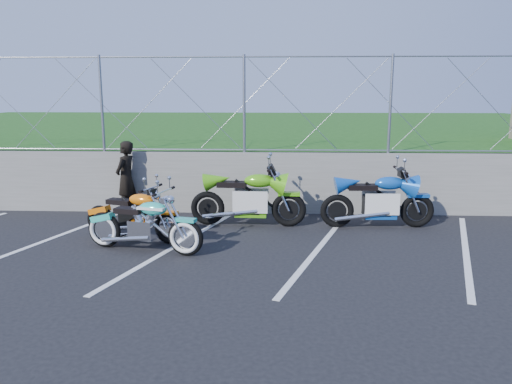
{
  "coord_description": "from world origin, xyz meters",
  "views": [
    {
      "loc": [
        1.73,
        -6.96,
        2.56
      ],
      "look_at": [
        1.35,
        1.3,
        0.89
      ],
      "focal_mm": 35.0,
      "sensor_mm": 36.0,
      "label": 1
    }
  ],
  "objects_px": {
    "naked_orange": "(135,217)",
    "sportbike_green": "(250,200)",
    "sportbike_blue": "(379,203)",
    "cruiser_turquoise": "(145,227)",
    "person_standing": "(126,178)"
  },
  "relations": [
    {
      "from": "sportbike_green",
      "to": "person_standing",
      "type": "relative_size",
      "value": 1.44
    },
    {
      "from": "person_standing",
      "to": "naked_orange",
      "type": "bearing_deg",
      "value": 34.42
    },
    {
      "from": "naked_orange",
      "to": "person_standing",
      "type": "relative_size",
      "value": 1.2
    },
    {
      "from": "sportbike_green",
      "to": "person_standing",
      "type": "xyz_separation_m",
      "value": [
        -2.63,
        0.74,
        0.28
      ]
    },
    {
      "from": "sportbike_green",
      "to": "sportbike_blue",
      "type": "distance_m",
      "value": 2.47
    },
    {
      "from": "cruiser_turquoise",
      "to": "sportbike_blue",
      "type": "relative_size",
      "value": 0.94
    },
    {
      "from": "naked_orange",
      "to": "sportbike_green",
      "type": "distance_m",
      "value": 2.21
    },
    {
      "from": "cruiser_turquoise",
      "to": "naked_orange",
      "type": "relative_size",
      "value": 1.09
    },
    {
      "from": "naked_orange",
      "to": "sportbike_blue",
      "type": "relative_size",
      "value": 0.86
    },
    {
      "from": "naked_orange",
      "to": "person_standing",
      "type": "xyz_separation_m",
      "value": [
        -0.68,
        1.78,
        0.37
      ]
    },
    {
      "from": "sportbike_blue",
      "to": "person_standing",
      "type": "height_order",
      "value": "person_standing"
    },
    {
      "from": "sportbike_blue",
      "to": "sportbike_green",
      "type": "bearing_deg",
      "value": 176.87
    },
    {
      "from": "naked_orange",
      "to": "sportbike_blue",
      "type": "bearing_deg",
      "value": 29.84
    },
    {
      "from": "naked_orange",
      "to": "sportbike_green",
      "type": "bearing_deg",
      "value": 44.79
    },
    {
      "from": "cruiser_turquoise",
      "to": "person_standing",
      "type": "bearing_deg",
      "value": 127.75
    }
  ]
}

